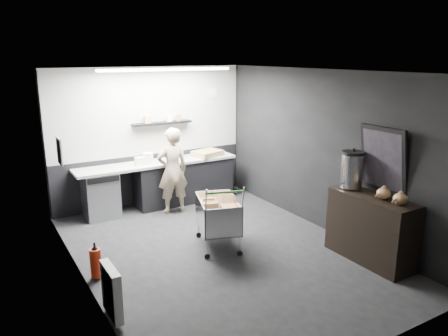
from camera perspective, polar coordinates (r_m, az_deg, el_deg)
floor at (r=6.81m, az=-0.45°, el=-10.84°), size 5.50×5.50×0.00m
ceiling at (r=6.15m, az=-0.51°, el=12.50°), size 5.50×5.50×0.00m
wall_back at (r=8.77m, az=-9.57°, el=4.09°), size 5.50×0.00×5.50m
wall_front at (r=4.31m, az=18.41°, el=-7.68°), size 5.50×0.00×5.50m
wall_left at (r=5.65m, az=-18.32°, el=-2.38°), size 0.00×5.50×5.50m
wall_right at (r=7.52m, az=12.82°, el=2.16°), size 0.00×5.50×5.50m
kitchen_wall_panel at (r=8.68m, az=-9.67°, el=7.32°), size 3.95×0.02×1.70m
dado_panel at (r=8.95m, az=-9.30°, el=-1.28°), size 3.95×0.02×1.00m
floating_shelf at (r=8.68m, az=-8.10°, el=5.85°), size 1.20×0.22×0.04m
wall_clock at (r=9.23m, az=-1.49°, el=9.82°), size 0.20×0.03×0.20m
poster at (r=6.84m, az=-20.72°, el=2.06°), size 0.02×0.30×0.40m
poster_red_band at (r=6.83m, az=-20.73°, el=2.64°), size 0.02×0.22×0.10m
radiator at (r=5.24m, az=-14.48°, el=-15.39°), size 0.10×0.50×0.60m
ceiling_strip at (r=7.80m, az=-7.52°, el=12.63°), size 2.40×0.20×0.04m
prep_counter at (r=8.73m, az=-7.71°, el=-1.91°), size 3.20×0.61×0.90m
person at (r=8.23m, az=-6.74°, el=-0.33°), size 0.62×0.43×1.63m
shopping_cart at (r=6.78m, az=-0.81°, el=-6.29°), size 0.86×1.14×1.06m
sideboard at (r=6.69m, az=18.57°, el=-6.37°), size 0.56×1.31×1.96m
fire_extinguisher at (r=6.21m, az=-16.41°, el=-11.68°), size 0.15×0.15×0.50m
cardboard_box at (r=8.96m, az=-2.17°, el=1.93°), size 0.65×0.56×0.11m
pink_tub at (r=8.47m, az=-9.92°, el=1.29°), size 0.20×0.20×0.20m
white_container at (r=8.38m, az=-10.93°, el=0.90°), size 0.18×0.15×0.15m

